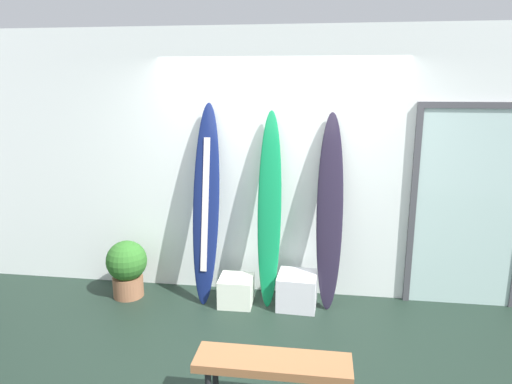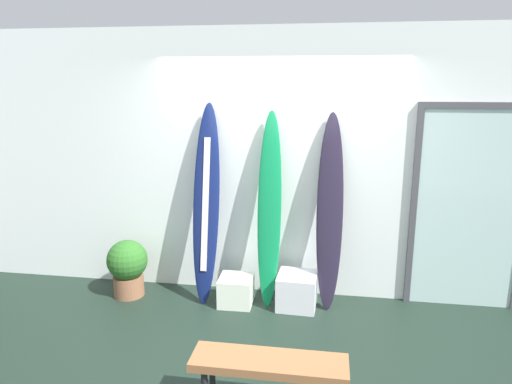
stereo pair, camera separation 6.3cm
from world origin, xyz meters
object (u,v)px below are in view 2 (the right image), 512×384
(surfboard_emerald, at_px, (269,210))
(display_block_center, at_px, (297,291))
(surfboard_charcoal, at_px, (330,214))
(surfboard_navy, at_px, (206,204))
(display_block_left, at_px, (236,290))
(potted_plant, at_px, (128,266))
(glass_door, at_px, (469,205))
(bench, at_px, (269,367))

(surfboard_emerald, bearing_deg, display_block_center, -18.37)
(surfboard_charcoal, bearing_deg, surfboard_navy, -177.90)
(display_block_left, bearing_deg, surfboard_navy, 161.21)
(potted_plant, bearing_deg, glass_door, 5.50)
(display_block_center, relative_size, potted_plant, 0.66)
(surfboard_navy, relative_size, surfboard_charcoal, 1.04)
(surfboard_navy, relative_size, display_block_center, 5.05)
(surfboard_navy, height_order, bench, surfboard_navy)
(surfboard_emerald, xyz_separation_m, display_block_left, (-0.33, -0.14, -0.84))
(potted_plant, bearing_deg, surfboard_navy, 6.39)
(surfboard_charcoal, distance_m, glass_door, 1.37)
(display_block_left, bearing_deg, surfboard_charcoal, 9.58)
(display_block_left, distance_m, display_block_center, 0.63)
(display_block_center, distance_m, glass_door, 1.91)
(display_block_left, height_order, potted_plant, potted_plant)
(display_block_left, height_order, display_block_center, display_block_center)
(surfboard_charcoal, height_order, bench, surfboard_charcoal)
(display_block_left, relative_size, bench, 0.33)
(surfboard_emerald, distance_m, surfboard_charcoal, 0.60)
(display_block_left, distance_m, potted_plant, 1.20)
(surfboard_emerald, relative_size, surfboard_charcoal, 1.01)
(surfboard_emerald, relative_size, display_block_center, 4.87)
(display_block_center, height_order, glass_door, glass_door)
(display_block_left, xyz_separation_m, display_block_center, (0.63, 0.04, 0.03))
(surfboard_charcoal, height_order, display_block_center, surfboard_charcoal)
(surfboard_navy, bearing_deg, display_block_left, -18.79)
(surfboard_emerald, distance_m, potted_plant, 1.65)
(display_block_center, bearing_deg, glass_door, 10.67)
(surfboard_emerald, xyz_separation_m, surfboard_charcoal, (0.60, 0.02, -0.02))
(glass_door, height_order, potted_plant, glass_door)
(display_block_center, relative_size, bench, 0.39)
(glass_door, height_order, bench, glass_door)
(glass_door, distance_m, potted_plant, 3.56)
(surfboard_navy, relative_size, display_block_left, 5.95)
(surfboard_emerald, distance_m, bench, 1.88)
(surfboard_navy, distance_m, display_block_center, 1.28)
(surfboard_navy, relative_size, bench, 1.95)
(display_block_left, relative_size, display_block_center, 0.85)
(surfboard_charcoal, height_order, display_block_left, surfboard_charcoal)
(display_block_center, relative_size, glass_door, 0.20)
(surfboard_navy, distance_m, surfboard_emerald, 0.65)
(surfboard_emerald, bearing_deg, surfboard_charcoal, 1.92)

